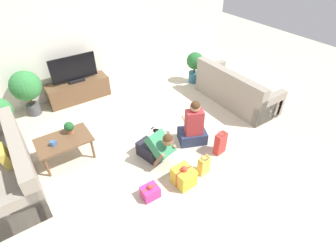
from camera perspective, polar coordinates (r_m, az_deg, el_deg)
name	(u,v)px	position (r m, az deg, el deg)	size (l,w,h in m)	color
ground_plane	(150,141)	(5.23, -3.99, -3.24)	(16.00, 16.00, 0.00)	beige
wall_back	(90,38)	(6.73, -16.67, 17.83)	(8.40, 0.06, 2.60)	white
sofa_left	(7,171)	(4.94, -31.62, -8.32)	(0.84, 2.02, 0.86)	gray
sofa_right	(235,91)	(6.42, 14.44, 7.41)	(0.84, 2.02, 0.86)	gray
coffee_table	(64,142)	(4.93, -21.70, -3.20)	(0.92, 0.60, 0.46)	brown
tv_console	(79,90)	(6.74, -18.86, 7.40)	(1.44, 0.46, 0.48)	brown
tv	(74,70)	(6.51, -19.77, 11.31)	(1.05, 0.20, 0.62)	black
potted_plant_corner_left	(0,116)	(5.93, -32.72, 1.93)	(0.51, 0.51, 0.88)	#A36042
potted_plant_back_left	(26,88)	(6.37, -28.50, 7.36)	(0.63, 0.63, 1.03)	#4C4C51
potted_plant_corner_right	(195,64)	(7.10, 5.84, 13.21)	(0.44, 0.44, 0.82)	#336B84
person_kneeling	(157,147)	(4.60, -2.52, -4.59)	(0.48, 0.79, 0.75)	#23232D
person_sitting	(193,128)	(5.01, 5.49, -0.35)	(0.63, 0.60, 0.95)	#283351
dog	(162,135)	(5.01, -1.41, -1.90)	(0.21, 0.52, 0.32)	black
gift_box_a	(184,176)	(4.35, 3.44, -10.90)	(0.33, 0.35, 0.38)	yellow
gift_box_b	(150,192)	(4.23, -3.92, -14.10)	(0.27, 0.23, 0.25)	#CC3389
gift_bag_a	(220,143)	(4.92, 11.32, -3.69)	(0.24, 0.17, 0.46)	red
gift_bag_b	(204,165)	(4.53, 7.81, -8.47)	(0.21, 0.14, 0.37)	#E5B74C
mug	(53,143)	(4.81, -23.78, -3.48)	(0.12, 0.08, 0.09)	#386BAD
tabletop_plant	(69,127)	(4.93, -20.73, -0.25)	(0.17, 0.17, 0.22)	#A36042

